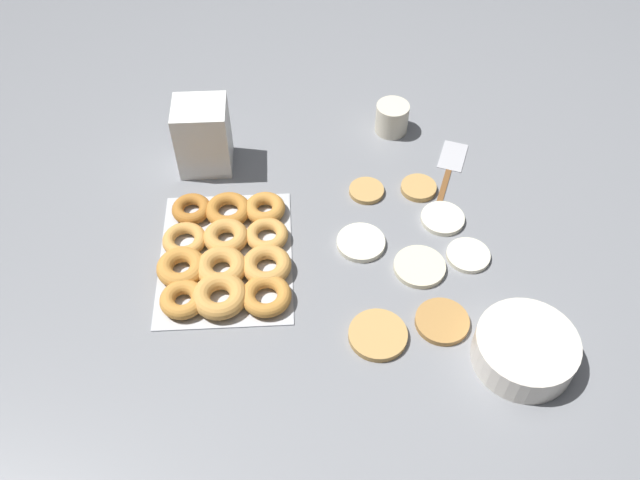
% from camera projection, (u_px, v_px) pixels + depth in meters
% --- Properties ---
extents(ground_plane, '(3.00, 3.00, 0.00)m').
position_uv_depth(ground_plane, '(357.00, 248.00, 1.50)').
color(ground_plane, gray).
extents(pancake_0, '(0.11, 0.11, 0.01)m').
position_uv_depth(pancake_0, '(420.00, 267.00, 1.46)').
color(pancake_0, beige).
rests_on(pancake_0, ground_plane).
extents(pancake_1, '(0.08, 0.08, 0.01)m').
position_uv_depth(pancake_1, '(419.00, 188.00, 1.61)').
color(pancake_1, tan).
rests_on(pancake_1, ground_plane).
extents(pancake_2, '(0.08, 0.08, 0.01)m').
position_uv_depth(pancake_2, '(366.00, 191.00, 1.61)').
color(pancake_2, tan).
rests_on(pancake_2, ground_plane).
extents(pancake_3, '(0.12, 0.12, 0.01)m').
position_uv_depth(pancake_3, '(378.00, 335.00, 1.35)').
color(pancake_3, tan).
rests_on(pancake_3, ground_plane).
extents(pancake_4, '(0.10, 0.10, 0.01)m').
position_uv_depth(pancake_4, '(468.00, 255.00, 1.48)').
color(pancake_4, silver).
rests_on(pancake_4, ground_plane).
extents(pancake_5, '(0.11, 0.11, 0.01)m').
position_uv_depth(pancake_5, '(361.00, 243.00, 1.50)').
color(pancake_5, silver).
rests_on(pancake_5, ground_plane).
extents(pancake_6, '(0.11, 0.11, 0.01)m').
position_uv_depth(pancake_6, '(442.00, 322.00, 1.37)').
color(pancake_6, '#B27F42').
rests_on(pancake_6, ground_plane).
extents(pancake_7, '(0.10, 0.10, 0.01)m').
position_uv_depth(pancake_7, '(443.00, 219.00, 1.55)').
color(pancake_7, silver).
rests_on(pancake_7, ground_plane).
extents(donut_tray, '(0.37, 0.29, 0.04)m').
position_uv_depth(donut_tray, '(225.00, 256.00, 1.46)').
color(donut_tray, silver).
rests_on(donut_tray, ground_plane).
extents(batter_bowl, '(0.20, 0.20, 0.07)m').
position_uv_depth(batter_bowl, '(525.00, 350.00, 1.29)').
color(batter_bowl, silver).
rests_on(batter_bowl, ground_plane).
extents(container_stack, '(0.11, 0.12, 0.18)m').
position_uv_depth(container_stack, '(203.00, 136.00, 1.61)').
color(container_stack, white).
rests_on(container_stack, ground_plane).
extents(paper_cup, '(0.08, 0.08, 0.08)m').
position_uv_depth(paper_cup, '(392.00, 118.00, 1.73)').
color(paper_cup, beige).
rests_on(paper_cup, ground_plane).
extents(spatula, '(0.23, 0.12, 0.01)m').
position_uv_depth(spatula, '(451.00, 163.00, 1.67)').
color(spatula, brown).
rests_on(spatula, ground_plane).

